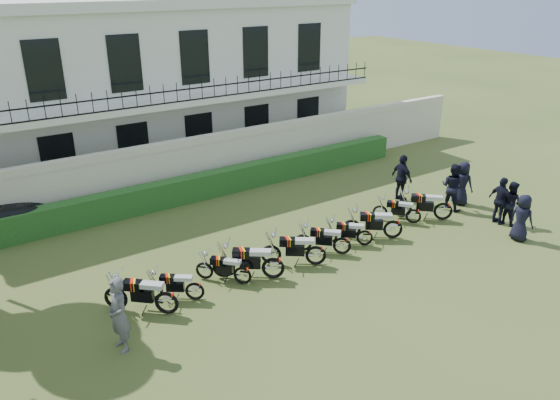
{
  "coord_description": "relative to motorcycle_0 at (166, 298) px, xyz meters",
  "views": [
    {
      "loc": [
        -8.69,
        -11.34,
        8.29
      ],
      "look_at": [
        0.67,
        2.42,
        1.41
      ],
      "focal_mm": 35.0,
      "sensor_mm": 36.0,
      "label": 1
    }
  ],
  "objects": [
    {
      "name": "officer_0",
      "position": [
        11.59,
        -2.57,
        0.29
      ],
      "size": [
        0.54,
        0.81,
        1.62
      ],
      "primitive_type": "imported",
      "rotation": [
        0.0,
        0.0,
        1.6
      ],
      "color": "black",
      "rests_on": "ground"
    },
    {
      "name": "motorcycle_8",
      "position": [
        9.59,
        0.33,
        -0.08
      ],
      "size": [
        1.16,
        1.4,
        0.95
      ],
      "rotation": [
        0.0,
        0.0,
        0.68
      ],
      "color": "black",
      "rests_on": "ground"
    },
    {
      "name": "perimeter_wall",
      "position": [
        4.31,
        7.63,
        0.65
      ],
      "size": [
        30.0,
        0.35,
        2.3
      ],
      "color": "beige",
      "rests_on": "ground"
    },
    {
      "name": "motorcycle_1",
      "position": [
        0.91,
        0.2,
        -0.09
      ],
      "size": [
        1.39,
        1.08,
        0.92
      ],
      "rotation": [
        0.0,
        0.0,
        0.92
      ],
      "color": "black",
      "rests_on": "ground"
    },
    {
      "name": "motorcycle_0",
      "position": [
        0.0,
        0.0,
        0.0
      ],
      "size": [
        1.57,
        1.48,
        1.12
      ],
      "rotation": [
        0.0,
        0.0,
        0.82
      ],
      "color": "black",
      "rests_on": "ground"
    },
    {
      "name": "motorcycle_3",
      "position": [
        3.31,
        -0.06,
        0.02
      ],
      "size": [
        1.77,
        1.35,
        1.16
      ],
      "rotation": [
        0.0,
        0.0,
        0.93
      ],
      "color": "black",
      "rests_on": "ground"
    },
    {
      "name": "motorcycle_6",
      "position": [
        6.98,
        0.03,
        -0.09
      ],
      "size": [
        1.32,
        1.19,
        0.93
      ],
      "rotation": [
        0.0,
        0.0,
        0.84
      ],
      "color": "black",
      "rests_on": "ground"
    },
    {
      "name": "motorcycle_7",
      "position": [
        8.12,
        -0.11,
        -0.01
      ],
      "size": [
        1.69,
        1.31,
        1.11
      ],
      "rotation": [
        0.0,
        0.0,
        0.92
      ],
      "color": "black",
      "rests_on": "ground"
    },
    {
      "name": "officer_2",
      "position": [
        12.17,
        -1.35,
        0.35
      ],
      "size": [
        0.5,
        1.05,
        1.74
      ],
      "primitive_type": "imported",
      "rotation": [
        0.0,
        0.0,
        1.49
      ],
      "color": "black",
      "rests_on": "ground"
    },
    {
      "name": "motorcycle_9",
      "position": [
        10.7,
        -0.06,
        0.01
      ],
      "size": [
        1.61,
        1.51,
        1.15
      ],
      "rotation": [
        0.0,
        0.0,
        0.82
      ],
      "color": "black",
      "rests_on": "ground"
    },
    {
      "name": "officer_5",
      "position": [
        10.86,
        2.19,
        0.41
      ],
      "size": [
        0.55,
        1.13,
        1.87
      ],
      "primitive_type": "imported",
      "rotation": [
        0.0,
        0.0,
        1.48
      ],
      "color": "black",
      "rests_on": "ground"
    },
    {
      "name": "officer_3",
      "position": [
        12.49,
        0.59,
        0.34
      ],
      "size": [
        0.71,
        0.94,
        1.72
      ],
      "primitive_type": "imported",
      "rotation": [
        0.0,
        0.0,
        1.78
      ],
      "color": "black",
      "rests_on": "ground"
    },
    {
      "name": "motorcycle_2",
      "position": [
        2.41,
        0.18,
        -0.09
      ],
      "size": [
        1.19,
        1.34,
        0.93
      ],
      "rotation": [
        0.0,
        0.0,
        0.72
      ],
      "color": "black",
      "rests_on": "ground"
    },
    {
      "name": "inspector",
      "position": [
        -1.46,
        -0.71,
        0.43
      ],
      "size": [
        0.52,
        0.73,
        1.89
      ],
      "primitive_type": "imported",
      "rotation": [
        0.0,
        0.0,
        -1.47
      ],
      "color": "slate",
      "rests_on": "ground"
    },
    {
      "name": "motorcycle_5",
      "position": [
        5.96,
        -0.03,
        -0.06
      ],
      "size": [
        1.36,
        1.36,
        1.0
      ],
      "rotation": [
        0.0,
        0.0,
        0.79
      ],
      "color": "black",
      "rests_on": "ground"
    },
    {
      "name": "motorcycle_4",
      "position": [
        4.84,
        -0.11,
        -0.01
      ],
      "size": [
        1.67,
        1.28,
        1.1
      ],
      "rotation": [
        0.0,
        0.0,
        0.93
      ],
      "color": "black",
      "rests_on": "ground"
    },
    {
      "name": "ground",
      "position": [
        4.31,
        -0.37,
        -0.52
      ],
      "size": [
        100.0,
        100.0,
        0.0
      ],
      "primitive_type": "plane",
      "color": "#405020",
      "rests_on": "ground"
    },
    {
      "name": "hedge",
      "position": [
        5.31,
        6.83,
        -0.02
      ],
      "size": [
        18.0,
        0.6,
        1.0
      ],
      "primitive_type": "cube",
      "color": "#194117",
      "rests_on": "ground"
    },
    {
      "name": "officer_4",
      "position": [
        11.78,
        0.48,
        0.39
      ],
      "size": [
        0.87,
        1.02,
        1.82
      ],
      "primitive_type": "imported",
      "rotation": [
        0.0,
        0.0,
        1.8
      ],
      "color": "black",
      "rests_on": "ground"
    },
    {
      "name": "officer_1",
      "position": [
        12.46,
        -1.55,
        0.28
      ],
      "size": [
        0.64,
        0.8,
        1.6
      ],
      "primitive_type": "imported",
      "rotation": [
        0.0,
        0.0,
        1.53
      ],
      "color": "black",
      "rests_on": "ground"
    },
    {
      "name": "building",
      "position": [
        4.31,
        13.59,
        3.19
      ],
      "size": [
        20.4,
        9.6,
        7.4
      ],
      "color": "silver",
      "rests_on": "ground"
    }
  ]
}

